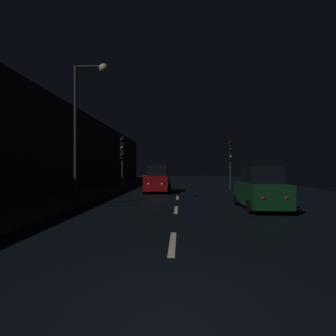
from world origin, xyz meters
TOP-DOWN VIEW (x-y plane):
  - ground at (0.00, 24.50)m, footprint 26.48×84.00m
  - sidewalk_left at (-7.04, 24.50)m, footprint 4.40×84.00m
  - building_facade_left at (-9.64, 21.00)m, footprint 0.80×63.00m
  - lane_centerline at (0.00, 8.33)m, footprint 0.16×12.74m
  - traffic_light_far_left at (-4.74, 18.50)m, footprint 0.32×0.46m
  - traffic_light_far_right at (4.74, 20.63)m, footprint 0.33×0.47m
  - streetlamp_overhead at (-4.48, 9.02)m, footprint 1.70×0.44m
  - car_approaching_headlights at (-1.64, 17.58)m, footprint 2.00×4.32m
  - car_parked_right_near at (3.94, 8.89)m, footprint 1.84×3.99m

SIDE VIEW (x-z plane):
  - ground at x=0.00m, z-range -0.02..0.00m
  - lane_centerline at x=0.00m, z-range 0.00..0.01m
  - sidewalk_left at x=-7.04m, z-range 0.00..0.15m
  - car_parked_right_near at x=3.94m, z-range -0.09..1.92m
  - car_approaching_headlights at x=-1.64m, z-range -0.09..2.08m
  - traffic_light_far_right at x=4.74m, z-range 1.01..5.58m
  - traffic_light_far_left at x=-4.74m, z-range 1.02..5.63m
  - building_facade_left at x=-9.64m, z-range 0.00..7.47m
  - streetlamp_overhead at x=-4.48m, z-range 1.16..8.18m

